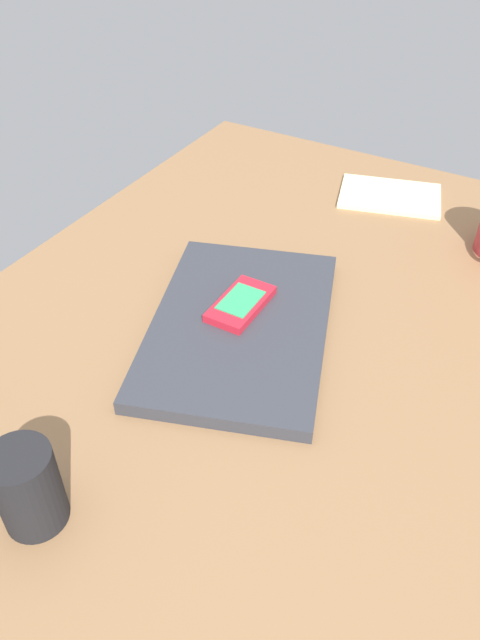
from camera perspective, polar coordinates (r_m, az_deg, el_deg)
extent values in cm
cube|color=olive|center=(86.63, 0.91, -1.55)|extent=(120.00, 80.00, 3.00)
cube|color=#33353D|center=(84.60, 0.00, -0.52)|extent=(40.94, 33.56, 1.99)
cube|color=red|center=(85.74, 0.06, 1.50)|extent=(10.66, 5.73, 1.19)
cube|color=#33A566|center=(85.32, 0.06, 1.85)|extent=(6.61, 4.47, 0.14)
cylinder|color=black|center=(65.67, -18.91, -14.39)|extent=(6.43, 6.43, 9.75)
cube|color=#F2EDB2|center=(118.76, 13.60, 11.02)|extent=(16.67, 20.63, 0.80)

